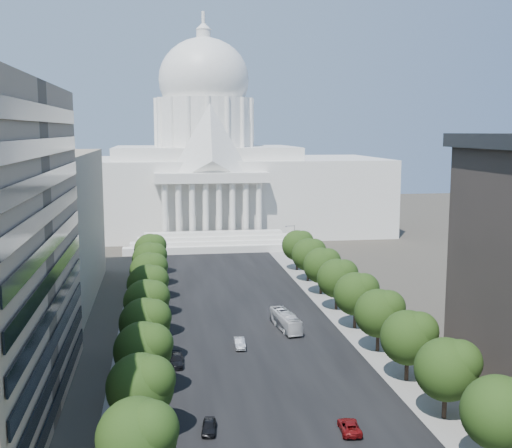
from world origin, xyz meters
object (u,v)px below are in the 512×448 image
car_dark_a (209,427)px  car_dark_b (176,361)px  city_bus (286,321)px  car_silver (239,343)px  car_red (349,427)px

car_dark_a → car_dark_b: (-3.15, 21.88, 0.07)m
car_dark_b → city_bus: city_bus is taller
car_dark_a → car_silver: (7.05, 28.22, 0.07)m
car_silver → city_bus: bearing=43.0°
car_dark_b → car_red: bearing=-50.0°
car_silver → city_bus: city_bus is taller
car_red → city_bus: bearing=-85.3°
car_dark_a → car_red: size_ratio=0.83×
car_dark_a → city_bus: (16.21, 36.54, 0.84)m
city_bus → car_dark_b: bearing=-150.0°
car_silver → car_red: size_ratio=0.95×
car_red → city_bus: 38.95m
car_silver → car_dark_b: 12.01m
car_dark_a → city_bus: city_bus is taller
car_dark_a → car_silver: size_ratio=0.87×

